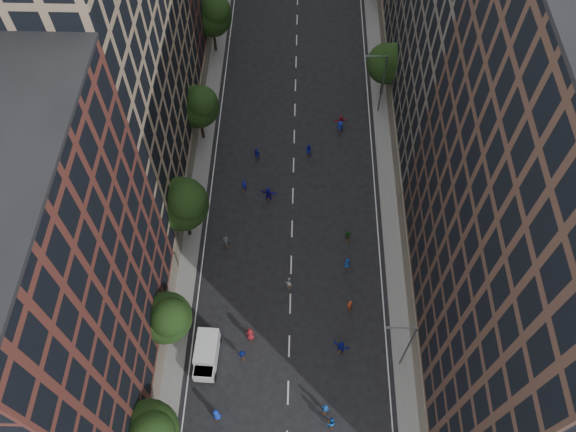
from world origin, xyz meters
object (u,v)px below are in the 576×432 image
object	(u,v)px
skater_2	(331,422)
streetlamp_far	(381,81)
skater_1	(325,408)
streetlamp_near	(406,345)
cargo_van	(206,354)
skater_0	(217,414)

from	to	relation	value
skater_2	streetlamp_far	bearing A→B (deg)	-120.77
streetlamp_far	skater_1	world-z (taller)	streetlamp_far
streetlamp_near	cargo_van	bearing A→B (deg)	179.83
streetlamp_near	skater_0	xyz separation A→B (m)	(-16.74, -5.36, -4.25)
skater_1	cargo_van	bearing A→B (deg)	-12.69
streetlamp_far	skater_0	xyz separation A→B (m)	(-16.74, -38.36, -4.25)
streetlamp_far	skater_2	distance (m)	39.57
skater_0	skater_1	xyz separation A→B (m)	(9.78, 0.79, -0.04)
cargo_van	streetlamp_far	bearing A→B (deg)	63.49
streetlamp_far	skater_2	size ratio (longest dim) A/B	4.89
streetlamp_near	skater_0	size ratio (longest dim) A/B	4.92
skater_1	streetlamp_far	bearing A→B (deg)	-90.73
skater_0	skater_1	size ratio (longest dim) A/B	1.05
streetlamp_near	skater_2	size ratio (longest dim) A/B	4.89
skater_2	skater_0	bearing A→B (deg)	-23.70
skater_1	skater_0	bearing A→B (deg)	14.36
streetlamp_near	skater_1	xyz separation A→B (m)	(-6.96, -4.58, -4.29)
streetlamp_far	cargo_van	world-z (taller)	streetlamp_far
cargo_van	skater_0	xyz separation A→B (m)	(1.42, -5.42, -0.37)
streetlamp_far	skater_1	xyz separation A→B (m)	(-6.96, -37.58, -4.29)
streetlamp_far	skater_1	size ratio (longest dim) A/B	5.15
streetlamp_far	skater_0	bearing A→B (deg)	-113.57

